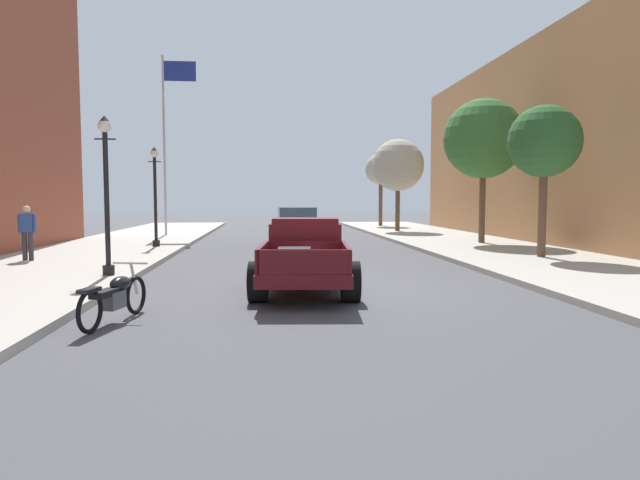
{
  "coord_description": "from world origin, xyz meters",
  "views": [
    {
      "loc": [
        -1.26,
        -12.44,
        2.01
      ],
      "look_at": [
        0.03,
        1.2,
        1.0
      ],
      "focal_mm": 31.53,
      "sensor_mm": 36.0,
      "label": 1
    }
  ],
  "objects_px": {
    "motorcycle_parked": "(114,296)",
    "street_tree_nearest": "(544,142)",
    "flagpole": "(168,125)",
    "street_tree_farthest": "(381,170)",
    "car_background_silver": "(296,228)",
    "street_tree_second": "(484,139)",
    "hotrod_truck_maroon": "(305,255)",
    "street_tree_third": "(398,165)",
    "street_lamp_far": "(155,189)",
    "pedestrian_sidewalk_left": "(27,230)",
    "street_lamp_near": "(106,183)"
  },
  "relations": [
    {
      "from": "car_background_silver",
      "to": "street_tree_second",
      "type": "height_order",
      "value": "street_tree_second"
    },
    {
      "from": "car_background_silver",
      "to": "street_tree_second",
      "type": "distance_m",
      "value": 8.71
    },
    {
      "from": "motorcycle_parked",
      "to": "street_lamp_near",
      "type": "height_order",
      "value": "street_lamp_near"
    },
    {
      "from": "motorcycle_parked",
      "to": "street_tree_farthest",
      "type": "distance_m",
      "value": 30.97
    },
    {
      "from": "street_tree_farthest",
      "to": "street_tree_third",
      "type": "bearing_deg",
      "value": -92.7
    },
    {
      "from": "pedestrian_sidewalk_left",
      "to": "street_lamp_far",
      "type": "bearing_deg",
      "value": 59.29
    },
    {
      "from": "car_background_silver",
      "to": "street_tree_farthest",
      "type": "xyz_separation_m",
      "value": [
        6.58,
        14.41,
        3.23
      ]
    },
    {
      "from": "street_tree_third",
      "to": "flagpole",
      "type": "bearing_deg",
      "value": -170.18
    },
    {
      "from": "street_tree_second",
      "to": "street_tree_third",
      "type": "distance_m",
      "value": 9.01
    },
    {
      "from": "street_lamp_near",
      "to": "street_tree_nearest",
      "type": "height_order",
      "value": "street_tree_nearest"
    },
    {
      "from": "flagpole",
      "to": "street_tree_farthest",
      "type": "height_order",
      "value": "flagpole"
    },
    {
      "from": "car_background_silver",
      "to": "street_lamp_near",
      "type": "relative_size",
      "value": 1.13
    },
    {
      "from": "motorcycle_parked",
      "to": "car_background_silver",
      "type": "bearing_deg",
      "value": 75.73
    },
    {
      "from": "hotrod_truck_maroon",
      "to": "street_tree_second",
      "type": "distance_m",
      "value": 13.97
    },
    {
      "from": "hotrod_truck_maroon",
      "to": "street_tree_farthest",
      "type": "distance_m",
      "value": 26.97
    },
    {
      "from": "hotrod_truck_maroon",
      "to": "street_lamp_far",
      "type": "xyz_separation_m",
      "value": [
        -5.16,
        10.0,
        1.63
      ]
    },
    {
      "from": "pedestrian_sidewalk_left",
      "to": "flagpole",
      "type": "bearing_deg",
      "value": 79.85
    },
    {
      "from": "hotrod_truck_maroon",
      "to": "motorcycle_parked",
      "type": "bearing_deg",
      "value": -136.43
    },
    {
      "from": "flagpole",
      "to": "street_tree_third",
      "type": "bearing_deg",
      "value": 9.82
    },
    {
      "from": "street_tree_farthest",
      "to": "street_tree_second",
      "type": "bearing_deg",
      "value": -85.29
    },
    {
      "from": "pedestrian_sidewalk_left",
      "to": "street_lamp_near",
      "type": "xyz_separation_m",
      "value": [
        3.31,
        -3.53,
        1.3
      ]
    },
    {
      "from": "street_lamp_far",
      "to": "street_tree_third",
      "type": "bearing_deg",
      "value": 38.75
    },
    {
      "from": "street_lamp_far",
      "to": "street_tree_nearest",
      "type": "relative_size",
      "value": 0.8
    },
    {
      "from": "car_background_silver",
      "to": "street_tree_third",
      "type": "xyz_separation_m",
      "value": [
        6.28,
        8.07,
        3.15
      ]
    },
    {
      "from": "pedestrian_sidewalk_left",
      "to": "street_lamp_near",
      "type": "height_order",
      "value": "street_lamp_near"
    },
    {
      "from": "hotrod_truck_maroon",
      "to": "car_background_silver",
      "type": "relative_size",
      "value": 1.16
    },
    {
      "from": "car_background_silver",
      "to": "street_lamp_near",
      "type": "distance_m",
      "value": 11.14
    },
    {
      "from": "street_lamp_near",
      "to": "street_tree_farthest",
      "type": "bearing_deg",
      "value": 64.21
    },
    {
      "from": "motorcycle_parked",
      "to": "street_tree_nearest",
      "type": "distance_m",
      "value": 14.16
    },
    {
      "from": "flagpole",
      "to": "street_tree_farthest",
      "type": "relative_size",
      "value": 1.84
    },
    {
      "from": "street_lamp_far",
      "to": "car_background_silver",
      "type": "bearing_deg",
      "value": 14.48
    },
    {
      "from": "pedestrian_sidewalk_left",
      "to": "street_tree_second",
      "type": "xyz_separation_m",
      "value": [
        16.24,
        5.45,
        3.42
      ]
    },
    {
      "from": "street_tree_farthest",
      "to": "flagpole",
      "type": "bearing_deg",
      "value": -146.41
    },
    {
      "from": "street_lamp_far",
      "to": "flagpole",
      "type": "bearing_deg",
      "value": 95.29
    },
    {
      "from": "hotrod_truck_maroon",
      "to": "pedestrian_sidewalk_left",
      "type": "relative_size",
      "value": 3.05
    },
    {
      "from": "car_background_silver",
      "to": "pedestrian_sidewalk_left",
      "type": "bearing_deg",
      "value": -143.43
    },
    {
      "from": "street_tree_nearest",
      "to": "hotrod_truck_maroon",
      "type": "bearing_deg",
      "value": -148.75
    },
    {
      "from": "hotrod_truck_maroon",
      "to": "street_lamp_near",
      "type": "bearing_deg",
      "value": 160.51
    },
    {
      "from": "street_lamp_near",
      "to": "street_tree_nearest",
      "type": "distance_m",
      "value": 13.09
    },
    {
      "from": "hotrod_truck_maroon",
      "to": "street_tree_nearest",
      "type": "distance_m",
      "value": 9.75
    },
    {
      "from": "street_lamp_near",
      "to": "street_tree_nearest",
      "type": "xyz_separation_m",
      "value": [
        12.63,
        3.14,
        1.4
      ]
    },
    {
      "from": "motorcycle_parked",
      "to": "pedestrian_sidewalk_left",
      "type": "relative_size",
      "value": 1.26
    },
    {
      "from": "motorcycle_parked",
      "to": "car_background_silver",
      "type": "distance_m",
      "value": 15.05
    },
    {
      "from": "street_lamp_far",
      "to": "street_tree_farthest",
      "type": "height_order",
      "value": "street_tree_farthest"
    },
    {
      "from": "car_background_silver",
      "to": "street_tree_second",
      "type": "xyz_separation_m",
      "value": [
        7.83,
        -0.79,
        3.74
      ]
    },
    {
      "from": "flagpole",
      "to": "street_tree_nearest",
      "type": "height_order",
      "value": "flagpole"
    },
    {
      "from": "flagpole",
      "to": "street_tree_second",
      "type": "bearing_deg",
      "value": -25.44
    },
    {
      "from": "street_lamp_near",
      "to": "street_tree_farthest",
      "type": "distance_m",
      "value": 26.9
    },
    {
      "from": "street_lamp_near",
      "to": "car_background_silver",
      "type": "bearing_deg",
      "value": 62.39
    },
    {
      "from": "street_tree_second",
      "to": "street_tree_third",
      "type": "xyz_separation_m",
      "value": [
        -1.55,
        8.86,
        -0.59
      ]
    }
  ]
}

